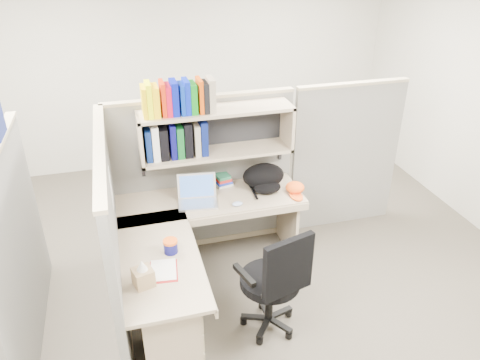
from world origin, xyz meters
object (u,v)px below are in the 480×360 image
object	(u,v)px
laptop	(197,192)
task_chair	(273,296)
desk	(184,289)
backpack	(265,178)
snack_canister	(171,246)

from	to	relation	value
laptop	task_chair	bearing A→B (deg)	-59.74
desk	task_chair	distance (m)	0.71
backpack	snack_canister	bearing A→B (deg)	-124.79
desk	laptop	world-z (taller)	laptop
backpack	laptop	bearing A→B (deg)	-153.08
laptop	task_chair	world-z (taller)	task_chair
backpack	task_chair	bearing A→B (deg)	-85.67
desk	snack_canister	size ratio (longest dim) A/B	15.20
snack_canister	task_chair	bearing A→B (deg)	-22.37
backpack	snack_canister	size ratio (longest dim) A/B	3.57
laptop	task_chair	distance (m)	1.16
laptop	task_chair	size ratio (longest dim) A/B	0.35
laptop	backpack	xyz separation A→B (m)	(0.68, 0.10, -0.01)
laptop	backpack	world-z (taller)	laptop
desk	backpack	bearing A→B (deg)	42.79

